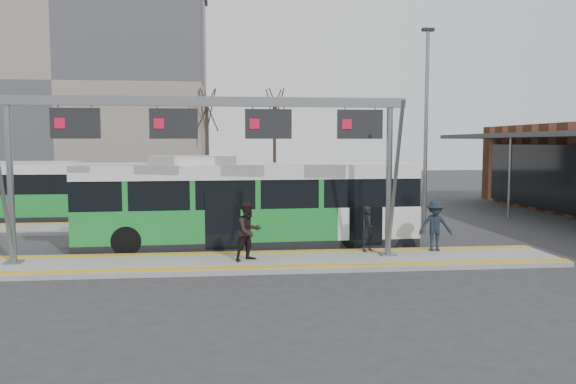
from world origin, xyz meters
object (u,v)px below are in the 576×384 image
at_px(gantry, 210,130).
at_px(passenger_c, 435,226).
at_px(hero_bus, 248,205).
at_px(passenger_a, 368,229).
at_px(passenger_b, 249,231).

relative_size(gantry, passenger_c, 7.36).
relative_size(hero_bus, passenger_c, 7.10).
xyz_separation_m(gantry, hero_bus, (1.29, 2.96, -2.73)).
distance_m(gantry, hero_bus, 4.23).
xyz_separation_m(passenger_a, passenger_b, (-4.16, -1.08, 0.16)).
bearing_deg(passenger_c, gantry, -169.20).
xyz_separation_m(hero_bus, passenger_a, (4.05, -2.22, -0.63)).
distance_m(hero_bus, passenger_a, 4.66).
height_order(passenger_a, passenger_b, passenger_b).
relative_size(passenger_a, passenger_b, 0.83).
relative_size(passenger_b, passenger_c, 1.07).
xyz_separation_m(gantry, passenger_c, (7.67, 0.56, -3.27)).
xyz_separation_m(hero_bus, passenger_c, (6.38, -2.40, -0.53)).
bearing_deg(hero_bus, gantry, -115.83).
bearing_deg(gantry, passenger_c, 4.17).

